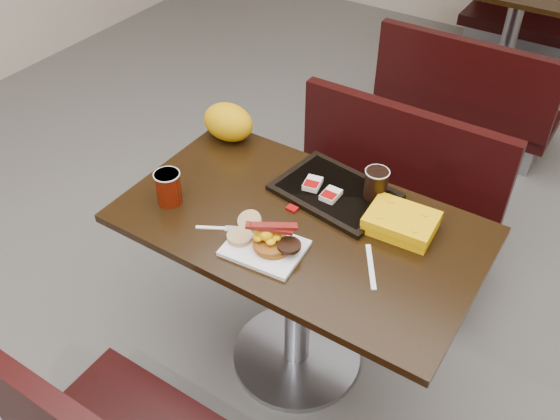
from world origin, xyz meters
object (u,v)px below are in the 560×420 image
Objects in this scene: coffee_cup_near at (169,188)px; paper_bag at (228,122)px; bench_far_n at (537,7)px; tray at (335,192)px; table_near at (298,297)px; clamshell at (401,222)px; coffee_cup_far at (376,184)px; hashbrown_sleeve_right at (331,195)px; pancake_stack at (273,244)px; bench_far_s at (471,88)px; hashbrown_sleeve_left at (313,184)px; knife at (371,267)px; fork at (210,228)px; platter at (265,248)px; bench_near_n at (380,199)px; table_far at (508,41)px.

paper_bag is (-0.06, 0.43, 0.01)m from coffee_cup_near.
bench_far_n is 2.50× the size of tray.
clamshell reaches higher than table_near.
hashbrown_sleeve_right is at bearing -145.43° from coffee_cup_far.
pancake_stack reaches higher than tray.
hashbrown_sleeve_left is at bearing -91.68° from bench_far_s.
bench_far_s is at bearing 76.76° from hashbrown_sleeve_left.
knife is 0.33m from coffee_cup_far.
tray is at bearing -9.15° from paper_bag.
clamshell is (0.53, 0.33, 0.03)m from fork.
platter is at bearing -25.40° from fork.
hashbrown_sleeve_left reaches higher than tray.
pancake_stack reaches higher than bench_near_n.
pancake_stack is at bearing -90.00° from bench_far_n.
fork is at bearing -127.49° from hashbrown_sleeve_right.
pancake_stack is 0.43m from coffee_cup_far.
coffee_cup_far is at bearing 55.81° from table_near.
bench_far_n is at bearing 82.87° from coffee_cup_near.
bench_far_s is (0.00, 1.90, -0.02)m from table_near.
hashbrown_sleeve_left is 0.09m from hashbrown_sleeve_right.
hashbrown_sleeve_right is 0.16m from coffee_cup_far.
table_far is at bearing -90.00° from bench_far_n.
coffee_cup_far reaches higher than hashbrown_sleeve_right.
bench_far_s is at bearing 78.13° from coffee_cup_near.
tray reaches higher than table_near.
clamshell is (0.30, -2.46, 0.40)m from table_far.
table_near is at bearing 10.45° from fork.
clamshell reaches higher than hashbrown_sleeve_right.
clamshell is (0.32, 0.32, 0.02)m from platter.
hashbrown_sleeve_right is at bearing -88.92° from bench_far_s.
coffee_cup_far reaches higher than coffee_cup_near.
pancake_stack is 1.11× the size of coffee_cup_far.
tray is (0.46, 0.34, -0.05)m from coffee_cup_near.
tray is (0.03, -3.11, 0.40)m from bench_far_n.
pancake_stack reaches higher than table_far.
table_near is 0.43m from pancake_stack.
coffee_cup_near is (-0.43, -2.05, 0.45)m from bench_far_s.
clamshell reaches higher than tray.
platter is 0.03m from pancake_stack.
hashbrown_sleeve_left reaches higher than table_near.
paper_bag reaches higher than coffee_cup_near.
platter reaches higher than knife.
bench_near_n is at bearing 63.18° from coffee_cup_near.
pancake_stack reaches higher than fork.
table_near is 0.53m from coffee_cup_far.
table_far is at bearing 77.97° from paper_bag.
coffee_cup_far is (0.59, 0.39, 0.01)m from coffee_cup_near.
knife reaches higher than bench_far_s.
clamshell is at bearing 3.39° from fork.
knife is 0.86m from paper_bag.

